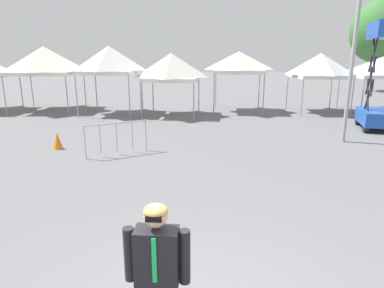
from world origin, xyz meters
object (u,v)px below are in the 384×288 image
canopy_tent_far_right (382,67)px  traffic_cone_lot_center (58,141)px  tree_behind_tents_right (379,32)px  crowd_barrier_near_person (116,132)px  person_foreground (157,274)px  canopy_tent_behind_center (109,60)px  canopy_tent_behind_left (45,61)px  canopy_tent_right_of_center (171,67)px  scissor_lift (380,99)px  canopy_tent_left_of_center (320,66)px  canopy_tent_behind_right (239,62)px  light_pole_near_lift (358,13)px

canopy_tent_far_right → traffic_cone_lot_center: (-15.08, -8.68, -2.24)m
tree_behind_tents_right → crowd_barrier_near_person: size_ratio=4.33×
person_foreground → tree_behind_tents_right: 33.04m
tree_behind_tents_right → crowd_barrier_near_person: bearing=-130.8°
canopy_tent_far_right → person_foreground: (-10.49, -16.78, -1.49)m
canopy_tent_behind_center → canopy_tent_far_right: 15.24m
canopy_tent_behind_center → person_foreground: size_ratio=2.06×
canopy_tent_behind_left → canopy_tent_right_of_center: 7.62m
canopy_tent_behind_left → crowd_barrier_near_person: size_ratio=2.04×
tree_behind_tents_right → traffic_cone_lot_center: tree_behind_tents_right is taller
canopy_tent_far_right → scissor_lift: bearing=-116.1°
canopy_tent_right_of_center → scissor_lift: 9.98m
canopy_tent_left_of_center → traffic_cone_lot_center: (-11.52, -8.35, -2.32)m
scissor_lift → canopy_tent_behind_left: bearing=164.1°
canopy_tent_right_of_center → canopy_tent_behind_right: bearing=22.4°
canopy_tent_behind_right → scissor_lift: size_ratio=0.75×
canopy_tent_left_of_center → scissor_lift: 4.97m
scissor_lift → crowd_barrier_near_person: size_ratio=2.45×
canopy_tent_behind_right → scissor_lift: 7.56m
canopy_tent_far_right → crowd_barrier_near_person: bearing=-144.1°
scissor_lift → tree_behind_tents_right: tree_behind_tents_right is taller
scissor_lift → canopy_tent_behind_right: bearing=139.5°
canopy_tent_behind_left → canopy_tent_right_of_center: canopy_tent_behind_left is taller
canopy_tent_behind_center → traffic_cone_lot_center: 7.86m
canopy_tent_behind_left → scissor_lift: scissor_lift is taller
scissor_lift → traffic_cone_lot_center: scissor_lift is taller
canopy_tent_behind_center → tree_behind_tents_right: bearing=32.5°
canopy_tent_far_right → tree_behind_tents_right: 13.33m
scissor_lift → crowd_barrier_near_person: bearing=-157.5°
tree_behind_tents_right → crowd_barrier_near_person: tree_behind_tents_right is taller
canopy_tent_behind_right → tree_behind_tents_right: (13.51, 12.05, 2.45)m
canopy_tent_far_right → person_foreground: 19.84m
canopy_tent_behind_left → canopy_tent_behind_right: 11.17m
canopy_tent_right_of_center → tree_behind_tents_right: tree_behind_tents_right is taller
traffic_cone_lot_center → scissor_lift: bearing=16.3°
crowd_barrier_near_person → scissor_lift: bearing=22.5°
canopy_tent_behind_center → crowd_barrier_near_person: size_ratio=2.00×
canopy_tent_behind_right → light_pole_near_lift: 8.03m
canopy_tent_behind_center → canopy_tent_left_of_center: size_ratio=1.11×
canopy_tent_left_of_center → tree_behind_tents_right: 15.38m
canopy_tent_right_of_center → light_pole_near_lift: size_ratio=0.41×
light_pole_near_lift → canopy_tent_left_of_center: bearing=80.0°
canopy_tent_behind_center → canopy_tent_right_of_center: (3.39, -0.43, -0.36)m
canopy_tent_right_of_center → scissor_lift: scissor_lift is taller
canopy_tent_behind_center → canopy_tent_far_right: (15.18, 1.28, -0.39)m
canopy_tent_behind_left → tree_behind_tents_right: (24.68, 12.08, 2.36)m
scissor_lift → person_foreground: (-8.04, -11.78, -0.29)m
canopy_tent_behind_left → canopy_tent_behind_right: canopy_tent_behind_left is taller
canopy_tent_behind_center → canopy_tent_left_of_center: bearing=4.6°
traffic_cone_lot_center → canopy_tent_behind_center: bearing=90.8°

